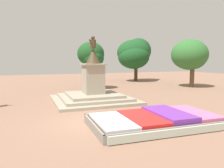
{
  "coord_description": "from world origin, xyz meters",
  "views": [
    {
      "loc": [
        -2.93,
        -10.53,
        3.15
      ],
      "look_at": [
        2.27,
        2.94,
        1.56
      ],
      "focal_mm": 35.0,
      "sensor_mm": 36.0,
      "label": 1
    }
  ],
  "objects": [
    {
      "name": "ground_plane",
      "position": [
        0.0,
        0.0,
        0.0
      ],
      "size": [
        78.14,
        78.14,
        0.0
      ],
      "primitive_type": "plane",
      "color": "#8C6651"
    },
    {
      "name": "flower_planter",
      "position": [
        2.82,
        -1.71,
        0.25
      ],
      "size": [
        6.41,
        3.72,
        0.62
      ],
      "color": "#38281C",
      "rests_on": "ground_plane"
    },
    {
      "name": "statue_monument",
      "position": [
        1.72,
        5.51,
        0.83
      ],
      "size": [
        5.99,
        5.99,
        4.95
      ],
      "color": "gray",
      "rests_on": "ground_plane"
    },
    {
      "name": "park_tree_far_left",
      "position": [
        14.91,
        10.2,
        3.62
      ],
      "size": [
        4.48,
        4.21,
        5.55
      ],
      "color": "brown",
      "rests_on": "ground_plane"
    },
    {
      "name": "park_tree_behind_statue",
      "position": [
        11.98,
        18.73,
        4.09
      ],
      "size": [
        5.71,
        5.14,
        6.47
      ],
      "color": "#4C3823",
      "rests_on": "ground_plane"
    },
    {
      "name": "park_tree_far_right",
      "position": [
        3.54,
        12.43,
        3.64
      ],
      "size": [
        2.91,
        3.12,
        5.11
      ],
      "color": "#4C3823",
      "rests_on": "ground_plane"
    }
  ]
}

